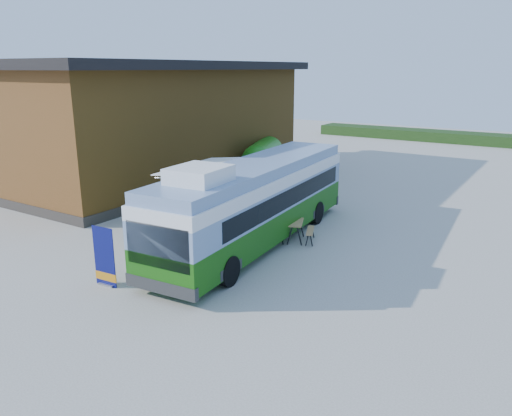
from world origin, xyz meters
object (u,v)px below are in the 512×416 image
Objects in this scene: picnic_table at (296,227)px; person_a at (219,229)px; bus at (256,200)px; slurry_tanker at (263,155)px; person_b at (237,188)px; banner at (105,262)px.

picnic_table is 1.15× the size of person_a.
picnic_table is at bearing 37.39° from bus.
slurry_tanker is at bearing 116.18° from bus.
person_a is (-0.88, -1.37, -1.06)m from bus.
person_b is 8.06m from slurry_tanker.
slurry_tanker is at bearing 104.90° from picnic_table.
banner is 5.05m from person_a.
bus is 6.68m from banner.
bus is 7.92× the size of person_a.
picnic_table is 13.42m from slurry_tanker.
picnic_table is at bearing 106.64° from person_b.
banner is at bearing 58.21° from person_b.
picnic_table is 0.94× the size of person_b.
person_b reaches higher than picnic_table.
picnic_table is (1.28, 1.15, -1.25)m from bus.
bus reaches higher than banner.
banner reaches higher than picnic_table.
picnic_table is 6.06m from person_b.
slurry_tanker reaches higher than picnic_table.
person_b is (-3.89, 4.27, -0.88)m from bus.
person_a is at bearing -85.66° from slurry_tanker.
slurry_tanker reaches higher than banner.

